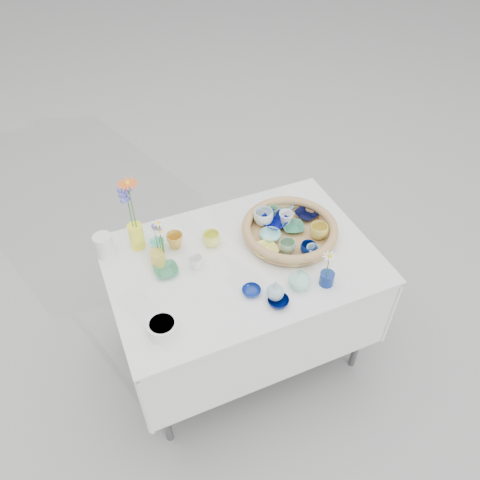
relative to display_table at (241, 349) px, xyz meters
name	(u,v)px	position (x,y,z in m)	size (l,w,h in m)	color
ground	(241,349)	(0.00, 0.00, 0.00)	(80.00, 80.00, 0.00)	gray
display_table	(241,349)	(0.00, 0.00, 0.00)	(1.26, 0.86, 0.77)	white
wicker_tray	(290,230)	(0.28, 0.05, 0.80)	(0.47, 0.47, 0.08)	#A27C3F
tray_ceramic_0	(274,222)	(0.24, 0.14, 0.80)	(0.14, 0.14, 0.03)	#060B6F
tray_ceramic_1	(307,214)	(0.42, 0.13, 0.80)	(0.11, 0.11, 0.03)	black
tray_ceramic_2	(319,231)	(0.40, -0.03, 0.82)	(0.09, 0.09, 0.07)	gold
tray_ceramic_3	(293,227)	(0.31, 0.07, 0.80)	(0.11, 0.11, 0.03)	#317C57
tray_ceramic_4	(287,247)	(0.21, -0.06, 0.81)	(0.08, 0.08, 0.06)	gray
tray_ceramic_5	(270,236)	(0.18, 0.06, 0.80)	(0.11, 0.11, 0.03)	#8EE5D8
tray_ceramic_6	(263,217)	(0.19, 0.17, 0.82)	(0.10, 0.10, 0.08)	white
tray_ceramic_7	(286,218)	(0.30, 0.13, 0.82)	(0.07, 0.07, 0.07)	white
tray_ceramic_8	(285,207)	(0.35, 0.23, 0.79)	(0.08, 0.08, 0.02)	#72B0C9
tray_ceramic_9	(308,249)	(0.30, -0.11, 0.81)	(0.08, 0.08, 0.06)	#03155A
tray_ceramic_10	(265,250)	(0.11, -0.02, 0.80)	(0.11, 0.11, 0.03)	#EFF05F
tray_ceramic_11	(312,251)	(0.31, -0.13, 0.81)	(0.06, 0.06, 0.06)	#B6EEDF
tray_ceramic_12	(273,212)	(0.26, 0.20, 0.81)	(0.06, 0.06, 0.05)	#65A871
loose_ceramic_0	(175,241)	(-0.26, 0.20, 0.80)	(0.08, 0.08, 0.08)	gold
loose_ceramic_1	(211,239)	(-0.10, 0.15, 0.80)	(0.09, 0.09, 0.07)	#E4E754
loose_ceramic_2	(166,271)	(-0.36, 0.05, 0.78)	(0.11, 0.11, 0.03)	#3D895F
loose_ceramic_3	(196,262)	(-0.22, 0.03, 0.80)	(0.07, 0.07, 0.06)	white
loose_ceramic_4	(251,291)	(-0.04, -0.21, 0.78)	(0.08, 0.08, 0.03)	navy
loose_ceramic_5	(158,246)	(-0.35, 0.20, 0.80)	(0.08, 0.08, 0.07)	#92ECDA
loose_ceramic_6	(278,301)	(0.04, -0.31, 0.78)	(0.09, 0.09, 0.03)	#00093D
fluted_bowl	(163,328)	(-0.46, -0.26, 0.80)	(0.12, 0.12, 0.06)	white
bud_vase_paleblue	(275,289)	(0.04, -0.28, 0.83)	(0.08, 0.08, 0.12)	#95B7C7
bud_vase_seafoam	(300,278)	(0.17, -0.26, 0.82)	(0.10, 0.10, 0.10)	#95DEC1
bud_vase_cobalt	(327,278)	(0.29, -0.29, 0.80)	(0.07, 0.07, 0.07)	navy
single_daisy	(328,265)	(0.28, -0.29, 0.89)	(0.07, 0.07, 0.13)	white
tall_vase_yellow	(137,236)	(-0.43, 0.28, 0.83)	(0.07, 0.07, 0.14)	#FDFA33
gerbera	(132,206)	(-0.42, 0.26, 1.03)	(0.10, 0.10, 0.27)	#FF611F
hydrangea	(130,212)	(-0.44, 0.28, 0.99)	(0.07, 0.07, 0.25)	#5F61C4
white_pitcher	(104,246)	(-0.59, 0.28, 0.82)	(0.12, 0.09, 0.12)	silver
daisy_cup	(158,258)	(-0.37, 0.12, 0.80)	(0.07, 0.07, 0.08)	gold
daisy_posy	(157,238)	(-0.36, 0.13, 0.92)	(0.08, 0.08, 0.16)	white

